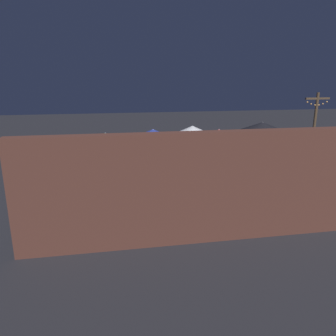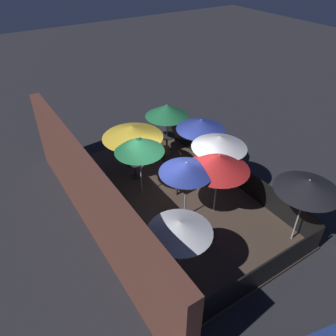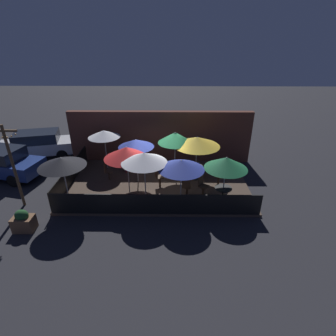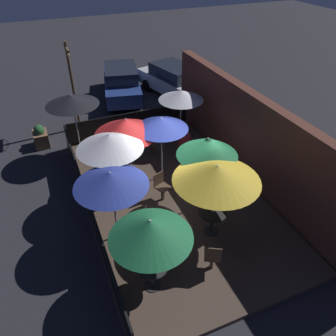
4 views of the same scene
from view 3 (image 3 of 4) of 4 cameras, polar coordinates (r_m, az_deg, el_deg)
ground_plane at (r=13.43m, az=-2.08°, el=-3.62°), size 60.00×60.00×0.00m
patio_deck at (r=13.40m, az=-2.09°, el=-3.40°), size 8.90×5.36×0.12m
building_wall at (r=15.43m, az=-1.68°, el=6.76°), size 10.50×0.36×3.05m
fence_front at (r=10.89m, az=-2.76°, el=-7.90°), size 8.70×0.05×0.95m
fence_side_left at (r=14.06m, az=-20.36°, el=-1.19°), size 0.05×5.16×0.95m
patio_umbrella_0 at (r=11.17m, az=12.54°, el=1.06°), size 1.83×1.83×2.20m
patio_umbrella_1 at (r=12.92m, az=6.34°, el=5.75°), size 2.27×2.27×2.30m
patio_umbrella_2 at (r=11.25m, az=-22.13°, el=1.20°), size 1.89×1.89×2.38m
patio_umbrella_3 at (r=13.11m, az=1.56°, el=6.65°), size 1.74×1.74×2.44m
patio_umbrella_4 at (r=12.66m, az=-6.98°, el=5.36°), size 1.72×1.72×2.29m
patio_umbrella_5 at (r=10.91m, az=-5.22°, el=2.22°), size 1.95×1.95×2.38m
patio_umbrella_6 at (r=10.58m, az=2.92°, el=0.70°), size 1.91×1.91×2.23m
patio_umbrella_7 at (r=14.47m, az=-13.78°, el=7.23°), size 1.70×1.70×2.21m
patio_umbrella_8 at (r=11.74m, az=-9.00°, el=3.33°), size 2.05×2.05×2.33m
dining_table_0 at (r=11.81m, az=11.90°, el=-4.92°), size 0.74×0.74×0.75m
dining_table_1 at (r=13.52m, az=6.03°, el=-0.19°), size 0.77×0.77×0.74m
patio_chair_0 at (r=12.10m, az=4.12°, el=-3.98°), size 0.50×0.50×0.91m
patio_chair_1 at (r=13.16m, az=11.30°, el=-1.71°), size 0.54×0.54×0.93m
patio_chair_2 at (r=12.24m, az=7.51°, el=-3.70°), size 0.56×0.56×0.93m
patio_chair_3 at (r=12.81m, az=-2.06°, el=-1.90°), size 0.52×0.52×0.96m
patio_chair_4 at (r=13.78m, az=-13.01°, el=-0.54°), size 0.41×0.41×0.93m
patron_0 at (r=14.41m, az=-8.74°, el=1.34°), size 0.51×0.51×1.28m
planter_box at (r=11.71m, az=-28.96°, el=-10.12°), size 0.79×0.55×0.92m
light_post at (r=12.63m, az=-30.78°, el=0.97°), size 1.10×0.12×3.73m
parked_car_0 at (r=16.47m, az=-32.80°, el=1.12°), size 4.74×2.63×1.62m
parked_car_1 at (r=18.11m, az=-26.45°, el=4.70°), size 4.84×2.75×1.62m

